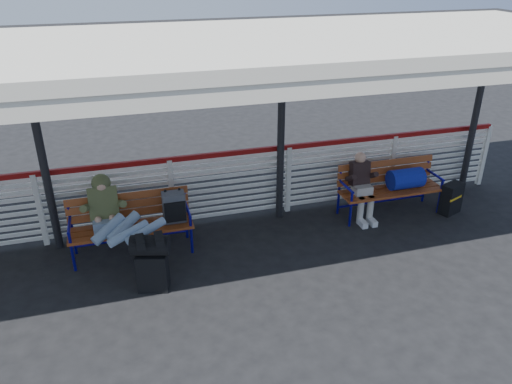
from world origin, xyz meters
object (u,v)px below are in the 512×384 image
object	(u,v)px
companion_person	(362,186)
suitcase_side	(451,198)
luggage_stack	(152,261)
bench_right	(397,181)
traveler_man	(120,223)
bench_left	(145,215)

from	to	relation	value
companion_person	suitcase_side	size ratio (longest dim) A/B	2.09
companion_person	suitcase_side	world-z (taller)	companion_person
luggage_stack	bench_right	distance (m)	4.42
bench_right	suitcase_side	bearing A→B (deg)	-18.24
traveler_man	companion_person	distance (m)	3.98
bench_left	companion_person	bearing A→B (deg)	0.49
bench_right	companion_person	world-z (taller)	companion_person
bench_left	bench_right	xyz separation A→B (m)	(4.28, 0.04, -0.00)
luggage_stack	companion_person	world-z (taller)	companion_person
bench_right	suitcase_side	size ratio (longest dim) A/B	3.29
luggage_stack	traveler_man	bearing A→B (deg)	132.26
traveler_man	bench_left	bearing A→B (deg)	43.90
bench_right	traveler_man	xyz separation A→B (m)	(-4.64, -0.38, 0.11)
luggage_stack	bench_right	size ratio (longest dim) A/B	0.46
luggage_stack	bench_left	size ratio (longest dim) A/B	0.46
luggage_stack	companion_person	xyz separation A→B (m)	(3.61, 1.06, 0.15)
bench_left	bench_right	distance (m)	4.28
bench_right	companion_person	distance (m)	0.68
luggage_stack	suitcase_side	bearing A→B (deg)	23.89
bench_left	companion_person	distance (m)	3.60
luggage_stack	suitcase_side	distance (m)	5.27
bench_right	companion_person	xyz separation A→B (m)	(-0.68, -0.01, -0.00)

